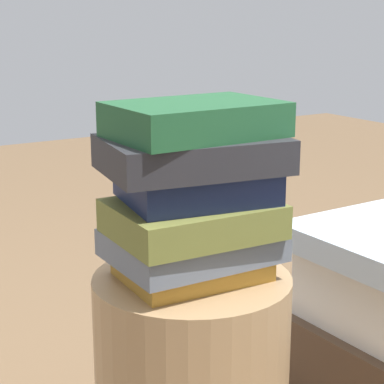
{
  "coord_description": "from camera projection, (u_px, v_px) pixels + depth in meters",
  "views": [
    {
      "loc": [
        0.59,
        0.96,
        0.95
      ],
      "look_at": [
        0.0,
        0.0,
        0.66
      ],
      "focal_mm": 64.94,
      "sensor_mm": 36.0,
      "label": 1
    }
  ],
  "objects": [
    {
      "name": "book_slate",
      "position": [
        193.0,
        246.0,
        1.19
      ],
      "size": [
        0.27,
        0.21,
        0.05
      ],
      "primitive_type": "cube",
      "rotation": [
        0.0,
        0.0,
        -0.01
      ],
      "color": "slate",
      "rests_on": "book_ochre"
    },
    {
      "name": "book_navy",
      "position": [
        196.0,
        184.0,
        1.17
      ],
      "size": [
        0.27,
        0.22,
        0.05
      ],
      "primitive_type": "cube",
      "rotation": [
        0.0,
        0.0,
        -0.17
      ],
      "color": "#19234C",
      "rests_on": "book_olive"
    },
    {
      "name": "book_ochre",
      "position": [
        191.0,
        268.0,
        1.2
      ],
      "size": [
        0.24,
        0.18,
        0.04
      ],
      "primitive_type": "cube",
      "rotation": [
        0.0,
        0.0,
        -0.06
      ],
      "color": "#B7842D",
      "rests_on": "side_table"
    },
    {
      "name": "book_charcoal",
      "position": [
        192.0,
        154.0,
        1.14
      ],
      "size": [
        0.32,
        0.24,
        0.06
      ],
      "primitive_type": "cube",
      "rotation": [
        0.0,
        0.0,
        -0.16
      ],
      "color": "#28282D",
      "rests_on": "book_navy"
    },
    {
      "name": "book_forest",
      "position": [
        197.0,
        119.0,
        1.13
      ],
      "size": [
        0.27,
        0.19,
        0.06
      ],
      "primitive_type": "cube",
      "rotation": [
        0.0,
        0.0,
        0.01
      ],
      "color": "#1E512D",
      "rests_on": "book_charcoal"
    },
    {
      "name": "book_olive",
      "position": [
        192.0,
        219.0,
        1.16
      ],
      "size": [
        0.27,
        0.22,
        0.06
      ],
      "primitive_type": "cube",
      "rotation": [
        0.0,
        0.0,
        -0.04
      ],
      "color": "olive",
      "rests_on": "book_slate"
    }
  ]
}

